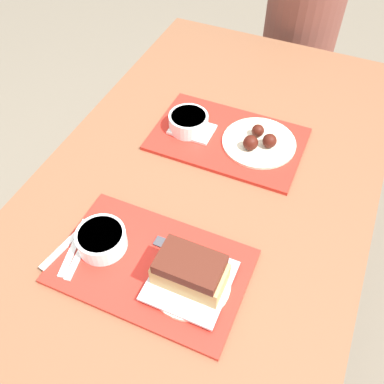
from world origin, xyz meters
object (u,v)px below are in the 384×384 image
at_px(brisket_sandwich_plate, 190,274).
at_px(person_seated_across, 305,10).
at_px(bowl_coleslaw_near, 101,239).
at_px(tray_far, 229,139).
at_px(tray_near, 152,266).
at_px(wings_plate_far, 259,141).
at_px(bowl_coleslaw_far, 188,121).

height_order(brisket_sandwich_plate, person_seated_across, person_seated_across).
height_order(bowl_coleslaw_near, brisket_sandwich_plate, brisket_sandwich_plate).
height_order(bowl_coleslaw_near, person_seated_across, person_seated_across).
height_order(tray_far, bowl_coleslaw_near, bowl_coleslaw_near).
relative_size(tray_near, wings_plate_far, 2.05).
bearing_deg(brisket_sandwich_plate, tray_near, 175.87).
height_order(tray_near, bowl_coleslaw_far, bowl_coleslaw_far).
bearing_deg(wings_plate_far, bowl_coleslaw_near, -115.73).
bearing_deg(bowl_coleslaw_near, person_seated_across, 82.62).
bearing_deg(brisket_sandwich_plate, wings_plate_far, 89.81).
bearing_deg(bowl_coleslaw_far, person_seated_across, 79.68).
distance_m(wings_plate_far, person_seated_across, 0.85).
xyz_separation_m(tray_near, person_seated_across, (0.04, 1.35, 0.03)).
distance_m(bowl_coleslaw_near, person_seated_across, 1.36).
bearing_deg(tray_far, person_seated_across, 88.34).
bearing_deg(brisket_sandwich_plate, tray_far, 100.27).
bearing_deg(tray_near, brisket_sandwich_plate, -4.13).
xyz_separation_m(wings_plate_far, person_seated_across, (-0.07, 0.84, 0.01)).
relative_size(tray_far, wings_plate_far, 2.05).
bearing_deg(bowl_coleslaw_near, bowl_coleslaw_far, 87.93).
relative_size(tray_far, bowl_coleslaw_near, 3.74).
relative_size(bowl_coleslaw_far, wings_plate_far, 0.55).
bearing_deg(bowl_coleslaw_near, tray_far, 73.16).
height_order(bowl_coleslaw_near, bowl_coleslaw_far, same).
bearing_deg(bowl_coleslaw_far, tray_near, -76.36).
distance_m(brisket_sandwich_plate, wings_plate_far, 0.51).
distance_m(tray_far, bowl_coleslaw_far, 0.14).
xyz_separation_m(tray_far, person_seated_across, (0.02, 0.85, 0.03)).
bearing_deg(bowl_coleslaw_far, bowl_coleslaw_near, -92.07).
distance_m(tray_near, brisket_sandwich_plate, 0.12).
relative_size(tray_near, person_seated_across, 0.64).
bearing_deg(person_seated_across, bowl_coleslaw_near, -97.38).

